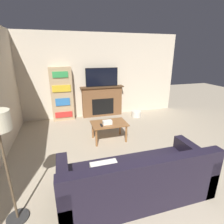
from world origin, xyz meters
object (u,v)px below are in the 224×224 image
object	(u,v)px
bookshelf	(62,94)
storage_basket	(136,114)
fireplace	(102,101)
tv	(102,77)
coffee_table	(109,125)
couch	(136,180)

from	to	relation	value
bookshelf	storage_basket	world-z (taller)	bookshelf
fireplace	tv	world-z (taller)	tv
coffee_table	bookshelf	distance (m)	2.13
couch	bookshelf	world-z (taller)	bookshelf
tv	storage_basket	size ratio (longest dim) A/B	3.31
fireplace	coffee_table	xyz separation A→B (m)	(-0.27, -1.83, -0.13)
couch	coffee_table	distance (m)	1.87
fireplace	coffee_table	world-z (taller)	fireplace
fireplace	couch	distance (m)	3.72
coffee_table	bookshelf	xyz separation A→B (m)	(-1.03, 1.81, 0.45)
tv	storage_basket	distance (m)	1.70
tv	couch	bearing A→B (deg)	-95.78
coffee_table	storage_basket	world-z (taller)	coffee_table
storage_basket	coffee_table	bearing A→B (deg)	-134.43
fireplace	coffee_table	distance (m)	1.85
fireplace	tv	size ratio (longest dim) A/B	1.36
couch	bookshelf	distance (m)	3.82
couch	storage_basket	size ratio (longest dim) A/B	6.93
couch	bookshelf	xyz separation A→B (m)	(-0.93, 3.67, 0.56)
bookshelf	coffee_table	bearing A→B (deg)	-60.20
couch	coffee_table	size ratio (longest dim) A/B	2.61
tv	bookshelf	world-z (taller)	bookshelf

